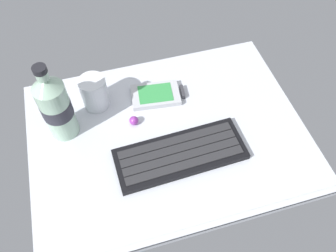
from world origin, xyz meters
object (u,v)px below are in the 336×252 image
object	(u,v)px
keyboard	(180,154)
water_bottle	(56,106)
juice_cup	(95,94)
trackball_mouse	(134,121)
handheld_device	(158,95)

from	to	relation	value
keyboard	water_bottle	bearing A→B (deg)	149.28
juice_cup	water_bottle	distance (cm)	11.43
juice_cup	trackball_mouse	distance (cm)	11.56
water_bottle	keyboard	bearing A→B (deg)	-30.72
keyboard	trackball_mouse	size ratio (longest dim) A/B	13.35
keyboard	handheld_device	distance (cm)	18.10
handheld_device	trackball_mouse	bearing A→B (deg)	-139.76
keyboard	juice_cup	bearing A→B (deg)	127.75
handheld_device	water_bottle	bearing A→B (deg)	-170.65
water_bottle	trackball_mouse	bearing A→B (deg)	-9.22
keyboard	handheld_device	size ratio (longest dim) A/B	2.19
juice_cup	trackball_mouse	xyz separation A→B (cm)	(7.51, -8.34, -2.81)
keyboard	trackball_mouse	distance (cm)	14.07
juice_cup	water_bottle	world-z (taller)	water_bottle
water_bottle	trackball_mouse	world-z (taller)	water_bottle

